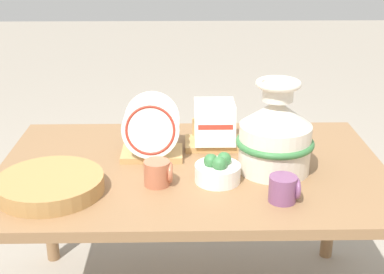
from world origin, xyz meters
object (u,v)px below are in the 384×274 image
(ceramic_vase, at_px, (275,134))
(mug_terracotta_glaze, at_px, (158,173))
(mug_plum_glaze, at_px, (284,189))
(dish_rack_square_plates, at_px, (214,132))
(fruit_bowl, at_px, (218,171))
(wicker_charger_stack, at_px, (50,185))
(dish_rack_round_plates, at_px, (151,136))

(ceramic_vase, height_order, mug_terracotta_glaze, ceramic_vase)
(mug_terracotta_glaze, relative_size, mug_plum_glaze, 1.00)
(dish_rack_square_plates, xyz_separation_m, fruit_bowl, (-0.01, -0.31, -0.02))
(wicker_charger_stack, bearing_deg, mug_plum_glaze, -5.61)
(dish_rack_round_plates, bearing_deg, ceramic_vase, -15.30)
(mug_plum_glaze, bearing_deg, dish_rack_square_plates, 112.88)
(dish_rack_round_plates, bearing_deg, fruit_bowl, -41.40)
(wicker_charger_stack, bearing_deg, dish_rack_square_plates, 34.53)
(dish_rack_square_plates, height_order, fruit_bowl, dish_rack_square_plates)
(dish_rack_square_plates, height_order, mug_terracotta_glaze, dish_rack_square_plates)
(fruit_bowl, bearing_deg, wicker_charger_stack, -172.65)
(wicker_charger_stack, distance_m, mug_terracotta_glaze, 0.35)
(fruit_bowl, bearing_deg, mug_terracotta_glaze, -174.08)
(mug_terracotta_glaze, bearing_deg, ceramic_vase, 14.78)
(mug_terracotta_glaze, bearing_deg, dish_rack_square_plates, 58.15)
(mug_terracotta_glaze, bearing_deg, wicker_charger_stack, -171.84)
(dish_rack_round_plates, distance_m, wicker_charger_stack, 0.42)
(mug_plum_glaze, bearing_deg, fruit_bowl, 144.10)
(ceramic_vase, bearing_deg, mug_terracotta_glaze, -165.22)
(ceramic_vase, distance_m, mug_terracotta_glaze, 0.42)
(ceramic_vase, bearing_deg, fruit_bowl, -157.20)
(dish_rack_square_plates, bearing_deg, mug_plum_glaze, -67.12)
(wicker_charger_stack, bearing_deg, fruit_bowl, 7.35)
(mug_plum_glaze, height_order, fruit_bowl, fruit_bowl)
(dish_rack_round_plates, bearing_deg, mug_terracotta_glaze, -81.58)
(ceramic_vase, bearing_deg, dish_rack_round_plates, 164.70)
(ceramic_vase, relative_size, mug_plum_glaze, 3.43)
(mug_terracotta_glaze, xyz_separation_m, mug_plum_glaze, (0.39, -0.12, 0.00))
(dish_rack_round_plates, distance_m, dish_rack_square_plates, 0.26)
(dish_rack_square_plates, distance_m, mug_terracotta_glaze, 0.38)
(dish_rack_round_plates, bearing_deg, dish_rack_square_plates, 23.87)
(dish_rack_square_plates, relative_size, fruit_bowl, 1.47)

